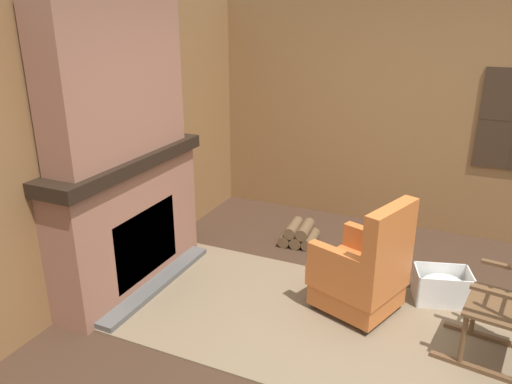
% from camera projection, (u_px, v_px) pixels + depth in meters
% --- Properties ---
extents(ground_plane, '(14.00, 14.00, 0.00)m').
position_uv_depth(ground_plane, '(364.00, 341.00, 3.76)').
color(ground_plane, '#3D281C').
extents(wood_panel_wall_left, '(0.06, 5.21, 2.45)m').
position_uv_depth(wood_panel_wall_left, '(102.00, 149.00, 4.23)').
color(wood_panel_wall_left, olive).
rests_on(wood_panel_wall_left, ground).
extents(wood_panel_wall_back, '(5.21, 0.09, 2.45)m').
position_uv_depth(wood_panel_wall_back, '(425.00, 120.00, 5.31)').
color(wood_panel_wall_back, olive).
rests_on(wood_panel_wall_back, ground).
extents(fireplace_hearth, '(0.57, 1.73, 1.20)m').
position_uv_depth(fireplace_hearth, '(130.00, 222.00, 4.37)').
color(fireplace_hearth, '#93604C').
rests_on(fireplace_hearth, ground).
extents(chimney_breast, '(0.32, 1.44, 1.23)m').
position_uv_depth(chimney_breast, '(115.00, 80.00, 3.95)').
color(chimney_breast, '#93604C').
rests_on(chimney_breast, fireplace_hearth).
extents(area_rug, '(3.18, 1.64, 0.01)m').
position_uv_depth(area_rug, '(311.00, 320.00, 3.99)').
color(area_rug, '#7A664C').
rests_on(area_rug, ground).
extents(armchair, '(0.78, 0.76, 0.99)m').
position_uv_depth(armchair, '(363.00, 273.00, 3.99)').
color(armchair, '#C6662D').
rests_on(armchair, ground).
extents(rocking_chair, '(0.86, 0.57, 1.31)m').
position_uv_depth(rocking_chair, '(512.00, 310.00, 3.38)').
color(rocking_chair, brown).
rests_on(rocking_chair, ground).
extents(firewood_stack, '(0.40, 0.39, 0.23)m').
position_uv_depth(firewood_stack, '(299.00, 234.00, 5.28)').
color(firewood_stack, brown).
rests_on(firewood_stack, ground).
extents(laundry_basket, '(0.52, 0.42, 0.29)m').
position_uv_depth(laundry_basket, '(442.00, 286.00, 4.21)').
color(laundry_basket, white).
rests_on(laundry_basket, ground).
extents(oil_lamp_vase, '(0.13, 0.13, 0.25)m').
position_uv_depth(oil_lamp_vase, '(77.00, 159.00, 3.74)').
color(oil_lamp_vase, silver).
rests_on(oil_lamp_vase, fireplace_hearth).
extents(storage_case, '(0.15, 0.28, 0.13)m').
position_uv_depth(storage_case, '(158.00, 133.00, 4.63)').
color(storage_case, brown).
rests_on(storage_case, fireplace_hearth).
extents(decorative_plate_on_mantel, '(0.07, 0.29, 0.29)m').
position_uv_depth(decorative_plate_on_mantel, '(107.00, 141.00, 4.04)').
color(decorative_plate_on_mantel, gold).
rests_on(decorative_plate_on_mantel, fireplace_hearth).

